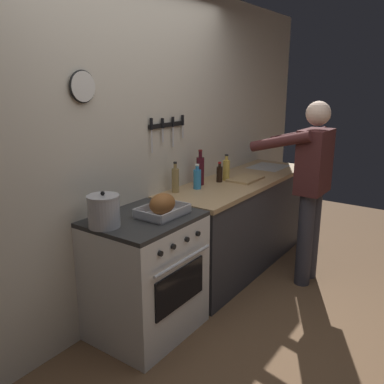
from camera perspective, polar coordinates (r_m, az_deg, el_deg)
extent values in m
plane|color=brown|center=(2.99, 12.49, -22.53)|extent=(8.00, 8.00, 0.00)
cube|color=beige|center=(3.16, -9.30, 5.69)|extent=(6.00, 0.10, 2.60)
cube|color=black|center=(3.42, -3.56, 9.43)|extent=(0.46, 0.02, 0.04)
cube|color=silver|center=(3.26, -5.68, 7.11)|extent=(0.01, 0.00, 0.19)
cube|color=black|center=(3.25, -5.75, 9.53)|extent=(0.02, 0.02, 0.09)
cube|color=silver|center=(3.36, -4.15, 7.98)|extent=(0.02, 0.00, 0.12)
cube|color=black|center=(3.35, -4.18, 9.66)|extent=(0.02, 0.02, 0.08)
cube|color=silver|center=(3.48, -2.68, 7.79)|extent=(0.02, 0.00, 0.17)
cube|color=black|center=(3.46, -2.71, 9.87)|extent=(0.02, 0.02, 0.08)
cube|color=silver|center=(3.58, -1.32, 8.52)|extent=(0.02, 0.00, 0.11)
cube|color=black|center=(3.57, -1.33, 10.10)|extent=(0.02, 0.02, 0.09)
cylinder|color=white|center=(2.77, -15.19, 14.15)|extent=(0.19, 0.02, 0.19)
torus|color=black|center=(2.77, -15.19, 14.15)|extent=(0.21, 0.02, 0.21)
cube|color=#38383D|center=(4.12, 6.65, -4.47)|extent=(2.00, 0.62, 0.86)
cube|color=tan|center=(3.99, 6.85, 1.62)|extent=(2.03, 0.65, 0.04)
cube|color=#B2B5B7|center=(4.60, 10.65, 2.86)|extent=(0.44, 0.36, 0.11)
cube|color=white|center=(3.04, -6.55, -11.84)|extent=(0.76, 0.62, 0.87)
cube|color=black|center=(2.86, -1.66, -13.31)|extent=(0.53, 0.01, 0.28)
cube|color=#2D2D2D|center=(2.86, -6.82, -3.80)|extent=(0.76, 0.62, 0.03)
cylinder|color=black|center=(2.56, -4.47, -8.64)|extent=(0.04, 0.02, 0.04)
cylinder|color=black|center=(2.65, -2.64, -7.70)|extent=(0.04, 0.02, 0.04)
cylinder|color=black|center=(2.77, -0.70, -6.70)|extent=(0.04, 0.02, 0.04)
cylinder|color=black|center=(2.87, 0.86, -5.89)|extent=(0.04, 0.02, 0.04)
cylinder|color=silver|center=(2.75, -1.20, -9.63)|extent=(0.61, 0.02, 0.02)
cylinder|color=#383842|center=(3.82, 15.62, -6.55)|extent=(0.14, 0.14, 0.86)
cylinder|color=#383842|center=(3.98, 16.51, -5.73)|extent=(0.14, 0.14, 0.86)
cube|color=#4C2323|center=(3.71, 16.88, 4.14)|extent=(0.38, 0.22, 0.56)
sphere|color=beige|center=(3.66, 17.39, 10.52)|extent=(0.21, 0.21, 0.21)
cylinder|color=#4C2323|center=(3.57, 12.30, 6.96)|extent=(0.09, 0.55, 0.22)
cylinder|color=#4C2323|center=(3.96, 14.71, 7.60)|extent=(0.09, 0.55, 0.22)
cube|color=#B7B7BC|center=(2.88, -4.17, -3.19)|extent=(0.34, 0.25, 0.01)
cube|color=#B7B7BC|center=(2.79, -2.18, -3.01)|extent=(0.34, 0.01, 0.05)
cube|color=#B7B7BC|center=(2.94, -6.07, -2.12)|extent=(0.34, 0.01, 0.05)
cube|color=#B7B7BC|center=(2.74, -6.42, -3.44)|extent=(0.01, 0.25, 0.05)
cube|color=#B7B7BC|center=(2.99, -2.13, -1.74)|extent=(0.01, 0.25, 0.05)
ellipsoid|color=#935628|center=(2.85, -4.20, -1.66)|extent=(0.22, 0.16, 0.15)
cylinder|color=#B7B7BC|center=(2.68, -12.34, -2.78)|extent=(0.21, 0.21, 0.20)
cylinder|color=#B2B2B7|center=(2.65, -12.47, -0.60)|extent=(0.21, 0.21, 0.01)
sphere|color=black|center=(2.65, -12.49, -0.18)|extent=(0.03, 0.03, 0.03)
cube|color=tan|center=(3.94, 7.55, 1.86)|extent=(0.36, 0.24, 0.02)
cylinder|color=black|center=(3.81, 3.90, 2.50)|extent=(0.06, 0.06, 0.15)
cylinder|color=black|center=(3.80, 3.92, 3.81)|extent=(0.03, 0.03, 0.03)
cylinder|color=#B21919|center=(3.79, 3.93, 4.15)|extent=(0.03, 0.03, 0.01)
cylinder|color=gold|center=(3.89, 4.86, 3.08)|extent=(0.07, 0.07, 0.19)
cylinder|color=gold|center=(3.86, 4.90, 4.79)|extent=(0.03, 0.03, 0.04)
cylinder|color=black|center=(3.86, 4.90, 5.20)|extent=(0.03, 0.03, 0.01)
cylinder|color=#997F4C|center=(3.45, -2.37, 1.63)|extent=(0.06, 0.06, 0.21)
cylinder|color=#997F4C|center=(3.42, -2.39, 3.67)|extent=(0.03, 0.03, 0.05)
cylinder|color=black|center=(3.41, -2.39, 4.15)|extent=(0.03, 0.03, 0.01)
cylinder|color=#338CCC|center=(3.56, 0.74, 1.80)|extent=(0.07, 0.07, 0.17)
cylinder|color=#338CCC|center=(3.54, 0.75, 3.44)|extent=(0.03, 0.03, 0.04)
cylinder|color=white|center=(3.53, 0.75, 3.84)|extent=(0.03, 0.03, 0.01)
cylinder|color=#47141E|center=(3.69, 1.17, 2.96)|extent=(0.07, 0.07, 0.25)
cylinder|color=#47141E|center=(3.66, 1.19, 5.33)|extent=(0.03, 0.03, 0.06)
cylinder|color=maroon|center=(3.66, 1.19, 5.87)|extent=(0.04, 0.04, 0.01)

